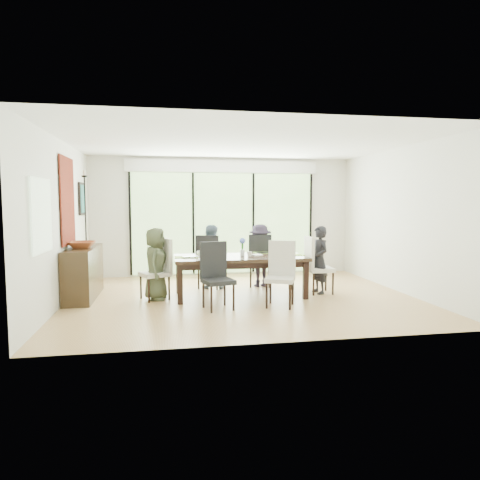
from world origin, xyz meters
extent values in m
cube|color=#9A6B3D|center=(0.00, 0.00, -0.01)|extent=(6.00, 5.00, 0.01)
cube|color=white|center=(0.00, 0.00, 2.71)|extent=(6.00, 5.00, 0.01)
cube|color=silver|center=(0.00, 2.51, 1.35)|extent=(6.00, 0.02, 2.70)
cube|color=beige|center=(0.00, -2.51, 1.35)|extent=(6.00, 0.02, 2.70)
cube|color=silver|center=(-3.01, 0.00, 1.35)|extent=(0.02, 5.00, 2.70)
cube|color=white|center=(3.01, 0.00, 1.35)|extent=(0.02, 5.00, 2.70)
cube|color=#598C3F|center=(0.00, 2.47, 1.20)|extent=(4.20, 0.02, 2.30)
cube|color=white|center=(0.00, 2.46, 2.50)|extent=(4.40, 0.06, 0.28)
cube|color=black|center=(-2.10, 2.46, 1.20)|extent=(0.05, 0.04, 2.30)
cube|color=black|center=(-0.70, 2.46, 1.20)|extent=(0.05, 0.04, 2.30)
cube|color=black|center=(0.70, 2.46, 1.20)|extent=(0.05, 0.04, 2.30)
cube|color=black|center=(2.10, 2.46, 1.20)|extent=(0.05, 0.04, 2.30)
cube|color=#8CAD7F|center=(-2.97, -1.20, 1.50)|extent=(0.02, 0.90, 1.00)
cube|color=brown|center=(0.00, 3.40, -0.05)|extent=(6.00, 1.80, 0.10)
cube|color=brown|center=(0.00, 4.20, 0.55)|extent=(6.00, 0.08, 0.06)
sphere|color=#14380F|center=(-1.80, 5.20, 1.44)|extent=(3.20, 3.20, 3.20)
sphere|color=#14380F|center=(0.40, 5.80, 1.80)|extent=(4.00, 4.00, 4.00)
sphere|color=#14380F|center=(2.20, 5.00, 1.26)|extent=(2.80, 2.80, 2.80)
sphere|color=#14380F|center=(-0.60, 6.50, 1.62)|extent=(3.60, 3.60, 3.60)
cube|color=black|center=(-0.02, 0.11, 0.70)|extent=(2.32, 1.06, 0.06)
cube|color=black|center=(-0.02, 0.11, 0.61)|extent=(2.13, 0.87, 0.10)
cube|color=black|center=(-1.10, -0.32, 0.33)|extent=(0.09, 0.09, 0.67)
cube|color=black|center=(1.06, -0.32, 0.33)|extent=(0.09, 0.09, 0.67)
cube|color=black|center=(-1.10, 0.54, 0.33)|extent=(0.09, 0.09, 0.67)
cube|color=black|center=(1.06, 0.54, 0.33)|extent=(0.09, 0.09, 0.67)
imported|color=#3E452E|center=(-1.50, 0.11, 0.62)|extent=(0.46, 0.63, 1.25)
imported|color=black|center=(1.46, 0.11, 0.62)|extent=(0.47, 0.64, 1.25)
imported|color=slate|center=(-0.47, 0.94, 0.62)|extent=(0.65, 0.48, 1.25)
imported|color=#251D2C|center=(0.53, 0.94, 0.62)|extent=(0.64, 0.46, 1.25)
cube|color=olive|center=(-0.97, 0.11, 0.73)|extent=(0.43, 0.31, 0.01)
cube|color=#89B13F|center=(0.93, 0.11, 0.73)|extent=(0.43, 0.31, 0.01)
cube|color=#99AD3D|center=(-0.47, 0.51, 0.73)|extent=(0.43, 0.31, 0.01)
cube|color=#83BF44|center=(0.53, 0.51, 0.73)|extent=(0.43, 0.31, 0.01)
cube|color=white|center=(-0.57, -0.19, 0.73)|extent=(0.43, 0.31, 0.01)
cube|color=black|center=(-0.37, 0.46, 0.74)|extent=(0.25, 0.17, 0.01)
cube|color=black|center=(0.48, 0.46, 0.74)|extent=(0.23, 0.16, 0.01)
cube|color=white|center=(0.68, 0.06, 0.73)|extent=(0.29, 0.21, 0.00)
cube|color=white|center=(-0.57, -0.19, 0.74)|extent=(0.25, 0.25, 0.02)
cube|color=#C74D17|center=(-0.57, -0.19, 0.76)|extent=(0.19, 0.19, 0.01)
cylinder|color=silver|center=(0.03, 0.16, 0.78)|extent=(0.08, 0.08, 0.12)
cylinder|color=#337226|center=(0.03, 0.16, 0.90)|extent=(0.04, 0.04, 0.15)
sphere|color=#4F65C7|center=(0.03, 0.16, 0.99)|extent=(0.11, 0.11, 0.11)
imported|color=silver|center=(-0.87, 0.01, 0.74)|extent=(0.36, 0.27, 0.03)
imported|color=white|center=(-0.72, 0.26, 0.77)|extent=(0.17, 0.17, 0.09)
imported|color=white|center=(0.13, 0.01, 0.77)|extent=(0.14, 0.14, 0.09)
imported|color=white|center=(0.78, 0.21, 0.77)|extent=(0.16, 0.16, 0.09)
imported|color=white|center=(0.23, 0.16, 0.73)|extent=(0.18, 0.23, 0.02)
cube|color=black|center=(-2.76, 0.47, 0.45)|extent=(0.45, 1.58, 0.89)
imported|color=brown|center=(-2.76, 0.37, 0.95)|extent=(0.47, 0.47, 0.11)
cylinder|color=black|center=(-2.76, 0.82, 0.91)|extent=(0.10, 0.10, 0.04)
cylinder|color=black|center=(-2.76, 0.82, 1.53)|extent=(0.02, 0.02, 1.24)
cylinder|color=black|center=(-2.76, 0.82, 2.15)|extent=(0.10, 0.10, 0.03)
cylinder|color=silver|center=(-2.76, 0.82, 2.21)|extent=(0.04, 0.04, 0.10)
cube|color=maroon|center=(-2.97, 0.40, 1.70)|extent=(0.02, 1.00, 1.50)
cube|color=black|center=(-2.97, 1.70, 1.75)|extent=(0.03, 0.55, 0.65)
cube|color=#184F4D|center=(-2.95, 1.70, 1.75)|extent=(0.01, 0.45, 0.55)
camera|label=1|loc=(-1.32, -7.33, 1.67)|focal=32.00mm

